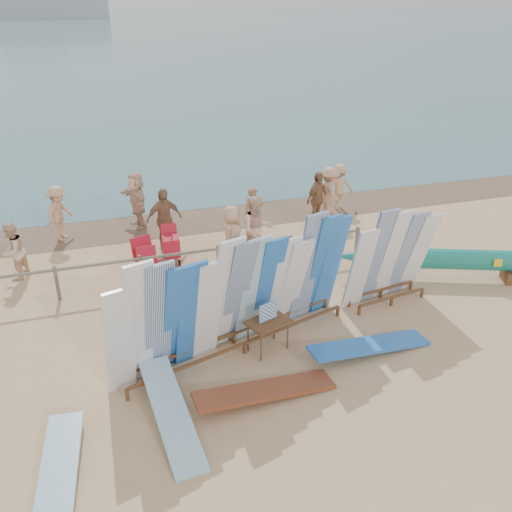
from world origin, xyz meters
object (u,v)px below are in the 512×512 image
object	(u,v)px
beachgoer_7	(254,213)
beachgoer_9	(339,186)
beachgoer_3	(59,213)
side_surfboard_rack	(391,259)
flat_board_a	(59,486)
beachgoer_10	(317,199)
vendor_table	(268,334)
flat_board_b	(172,421)
main_surfboard_rack	(238,297)
flat_board_d	(369,352)
outrigger_canoe	(450,260)
beach_chair_right	(147,262)
beachgoer_4	(164,219)
beachgoer_2	(13,251)
beachgoer_5	(137,200)
beachgoer_6	(232,236)
beachgoer_8	(257,229)
beach_chair_left	(149,270)
flat_board_c	(265,397)
stroller	(171,248)
beachgoer_extra_0	(329,193)

from	to	relation	value
beachgoer_7	beachgoer_9	bearing A→B (deg)	25.84
beachgoer_3	side_surfboard_rack	bearing A→B (deg)	-97.40
flat_board_a	beachgoer_10	distance (m)	11.49
vendor_table	beachgoer_10	bearing A→B (deg)	38.53
flat_board_b	beachgoer_10	xyz separation A→B (m)	(5.94, 7.52, 0.88)
main_surfboard_rack	flat_board_b	bearing A→B (deg)	-151.66
vendor_table	flat_board_d	world-z (taller)	vendor_table
outrigger_canoe	beach_chair_right	distance (m)	7.96
outrigger_canoe	beachgoer_4	xyz separation A→B (m)	(-6.71, 4.15, 0.36)
beachgoer_2	main_surfboard_rack	bearing A→B (deg)	74.12
beachgoer_5	beachgoer_4	distance (m)	1.98
outrigger_canoe	beachgoer_5	distance (m)	9.47
beachgoer_7	beachgoer_10	bearing A→B (deg)	11.39
beachgoer_6	beachgoer_8	bearing A→B (deg)	-78.17
beachgoer_8	beachgoer_5	bearing A→B (deg)	129.15
side_surfboard_rack	main_surfboard_rack	bearing A→B (deg)	-177.35
beach_chair_left	flat_board_b	bearing A→B (deg)	-98.73
vendor_table	flat_board_c	size ratio (longest dim) A/B	0.42
main_surfboard_rack	beachgoer_7	distance (m)	5.81
beach_chair_left	stroller	size ratio (longest dim) A/B	0.79
beach_chair_right	stroller	distance (m)	0.81
beach_chair_left	beachgoer_9	size ratio (longest dim) A/B	0.52
flat_board_b	outrigger_canoe	bearing A→B (deg)	16.48
vendor_table	beachgoer_4	distance (m)	5.85
stroller	beachgoer_2	size ratio (longest dim) A/B	0.66
beachgoer_6	stroller	bearing A→B (deg)	79.86
outrigger_canoe	flat_board_b	bearing A→B (deg)	-137.45
outrigger_canoe	beachgoer_9	distance (m)	5.69
beachgoer_6	vendor_table	bearing A→B (deg)	-173.11
flat_board_d	beach_chair_right	xyz separation A→B (m)	(-3.93, 5.11, 0.27)
beach_chair_right	beachgoer_3	size ratio (longest dim) A/B	0.55
vendor_table	beachgoer_3	size ratio (longest dim) A/B	0.67
beachgoer_8	outrigger_canoe	bearing A→B (deg)	-30.24
beachgoer_5	beachgoer_9	distance (m)	6.81
outrigger_canoe	beach_chair_right	bearing A→B (deg)	-179.86
beachgoer_8	stroller	bearing A→B (deg)	164.22
side_surfboard_rack	beachgoer_3	xyz separation A→B (m)	(-7.48, 6.26, -0.31)
beachgoer_8	beach_chair_left	bearing A→B (deg)	-177.52
flat_board_d	beach_chair_right	distance (m)	6.45
flat_board_a	beachgoer_2	bearing A→B (deg)	104.53
beachgoer_5	beachgoer_8	bearing A→B (deg)	24.45
outrigger_canoe	beach_chair_right	world-z (taller)	beach_chair_right
beachgoer_9	beachgoer_extra_0	bearing A→B (deg)	56.82
beachgoer_8	beachgoer_3	size ratio (longest dim) A/B	1.12
beachgoer_2	beachgoer_5	world-z (taller)	beachgoer_5
beachgoer_4	beachgoer_2	bearing A→B (deg)	176.20
stroller	beachgoer_extra_0	distance (m)	5.73
flat_board_a	beachgoer_8	xyz separation A→B (m)	(5.21, 6.47, 0.94)
flat_board_d	flat_board_a	bearing A→B (deg)	100.60
beach_chair_right	beachgoer_4	world-z (taller)	beachgoer_4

